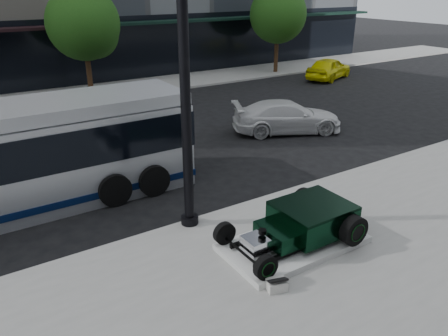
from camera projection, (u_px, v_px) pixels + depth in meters
ground at (187, 187)px, 13.66m from camera, size 120.00×120.00×0.00m
sidewalk_far at (69, 95)px, 24.48m from camera, size 70.00×4.00×0.12m
street_trees at (86, 26)px, 22.88m from camera, size 29.80×3.80×5.70m
display_plinth at (293, 243)px, 10.37m from camera, size 3.40×1.80×0.15m
hot_rod at (305, 221)px, 10.34m from camera, size 3.22×2.00×0.81m
info_plaque at (277, 284)px, 8.87m from camera, size 0.47×0.40×0.31m
lamppost at (185, 78)px, 9.88m from camera, size 0.45×0.45×8.21m
white_sedan at (287, 117)px, 18.44m from camera, size 4.95×3.58×1.33m
yellow_taxi at (329, 68)px, 28.59m from camera, size 4.45×3.03×1.41m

